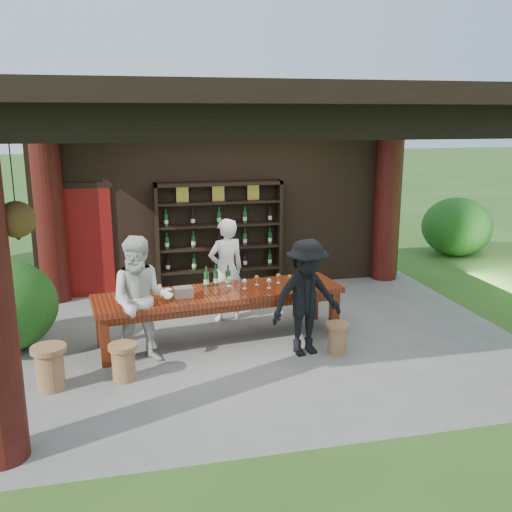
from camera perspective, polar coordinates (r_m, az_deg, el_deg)
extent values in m
plane|color=#2D5119|center=(8.54, 0.61, -8.14)|extent=(90.00, 90.00, 0.00)
cube|color=slate|center=(8.56, 0.61, -8.45)|extent=(7.40, 5.90, 0.10)
cube|color=black|center=(10.72, -2.85, 5.54)|extent=(7.00, 0.18, 3.30)
cube|color=maroon|center=(10.60, -16.68, 1.30)|extent=(0.95, 0.06, 2.00)
cylinder|color=#380C0A|center=(10.44, -19.97, 4.49)|extent=(0.50, 0.50, 3.30)
cylinder|color=#380C0A|center=(11.51, 13.03, 5.78)|extent=(0.50, 0.50, 3.30)
cube|color=black|center=(5.62, 6.64, 13.24)|extent=(6.70, 0.35, 0.35)
cube|color=black|center=(7.80, -23.02, 12.42)|extent=(0.30, 5.20, 0.30)
cube|color=black|center=(9.19, 20.63, 12.69)|extent=(0.30, 5.20, 0.30)
cube|color=black|center=(7.92, 0.68, 15.30)|extent=(7.50, 6.00, 0.20)
cylinder|color=black|center=(5.61, -23.15, 6.85)|extent=(0.01, 0.01, 0.75)
cone|color=black|center=(5.67, -22.72, 2.30)|extent=(0.32, 0.32, 0.18)
sphere|color=#1E5919|center=(5.65, -22.82, 3.39)|extent=(0.34, 0.34, 0.34)
cube|color=#581A0C|center=(8.23, -3.64, -3.78)|extent=(3.65, 1.32, 0.08)
cube|color=#581A0C|center=(8.26, -3.63, -4.44)|extent=(3.44, 1.15, 0.12)
cube|color=#581A0C|center=(7.75, -14.88, -8.33)|extent=(0.13, 0.13, 0.67)
cube|color=#581A0C|center=(8.62, 7.83, -5.68)|extent=(0.13, 0.13, 0.67)
cube|color=#581A0C|center=(8.42, -15.32, -6.55)|extent=(0.13, 0.13, 0.67)
cube|color=#581A0C|center=(9.23, 5.78, -4.29)|extent=(0.13, 0.13, 0.67)
cylinder|color=brown|center=(7.36, -13.09, -10.51)|extent=(0.28, 0.28, 0.42)
cylinder|color=brown|center=(7.27, -13.20, -8.81)|extent=(0.36, 0.36, 0.06)
cylinder|color=brown|center=(8.04, 8.14, -8.30)|extent=(0.26, 0.26, 0.38)
cylinder|color=brown|center=(7.96, 8.19, -6.86)|extent=(0.33, 0.33, 0.05)
cylinder|color=brown|center=(7.37, -19.88, -10.70)|extent=(0.33, 0.33, 0.48)
cylinder|color=brown|center=(7.26, -20.06, -8.73)|extent=(0.42, 0.42, 0.07)
imported|color=white|center=(9.04, -2.99, -1.39)|extent=(0.68, 0.54, 1.65)
imported|color=silver|center=(7.60, -11.38, -4.38)|extent=(0.88, 0.71, 1.71)
imported|color=black|center=(7.76, 5.08, -4.18)|extent=(1.14, 0.80, 1.61)
cube|color=#BF6672|center=(7.99, -7.29, -3.60)|extent=(0.28, 0.21, 0.14)
ellipsoid|color=#194C14|center=(14.12, 19.40, 2.37)|extent=(1.60, 1.60, 1.36)
ellipsoid|color=#194C14|center=(8.69, -24.01, -5.20)|extent=(1.50, 1.50, 1.28)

